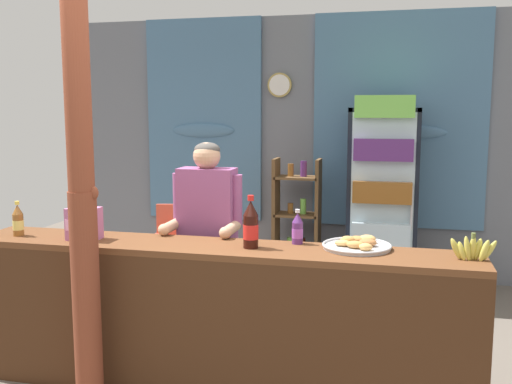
{
  "coord_description": "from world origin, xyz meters",
  "views": [
    {
      "loc": [
        1.06,
        -2.98,
        1.78
      ],
      "look_at": [
        0.1,
        0.96,
        1.2
      ],
      "focal_mm": 40.87,
      "sensor_mm": 36.0,
      "label": 1
    }
  ],
  "objects_px": {
    "timber_post": "(82,201)",
    "drink_fridge": "(383,187)",
    "soda_bottle_grape_soda": "(297,229)",
    "soda_bottle_iced_tea": "(18,221)",
    "plastic_lawn_chair": "(177,244)",
    "soda_bottle_cola": "(251,226)",
    "pastry_tray": "(357,245)",
    "banana_bunch": "(473,249)",
    "shopkeeper": "(207,224)",
    "bottle_shelf_rack": "(297,218)",
    "stall_counter": "(210,308)",
    "snack_box_wafer": "(84,224)"
  },
  "relations": [
    {
      "from": "soda_bottle_cola",
      "to": "banana_bunch",
      "type": "height_order",
      "value": "soda_bottle_cola"
    },
    {
      "from": "timber_post",
      "to": "snack_box_wafer",
      "type": "relative_size",
      "value": 12.66
    },
    {
      "from": "plastic_lawn_chair",
      "to": "soda_bottle_cola",
      "type": "xyz_separation_m",
      "value": [
        1.2,
        -1.8,
        0.59
      ]
    },
    {
      "from": "soda_bottle_cola",
      "to": "plastic_lawn_chair",
      "type": "bearing_deg",
      "value": 123.66
    },
    {
      "from": "stall_counter",
      "to": "plastic_lawn_chair",
      "type": "height_order",
      "value": "stall_counter"
    },
    {
      "from": "stall_counter",
      "to": "bottle_shelf_rack",
      "type": "xyz_separation_m",
      "value": [
        0.1,
        2.56,
        0.1
      ]
    },
    {
      "from": "shopkeeper",
      "to": "soda_bottle_cola",
      "type": "bearing_deg",
      "value": -47.01
    },
    {
      "from": "stall_counter",
      "to": "drink_fridge",
      "type": "distance_m",
      "value": 2.62
    },
    {
      "from": "timber_post",
      "to": "pastry_tray",
      "type": "distance_m",
      "value": 1.65
    },
    {
      "from": "stall_counter",
      "to": "plastic_lawn_chair",
      "type": "distance_m",
      "value": 2.12
    },
    {
      "from": "drink_fridge",
      "to": "bottle_shelf_rack",
      "type": "bearing_deg",
      "value": 168.64
    },
    {
      "from": "pastry_tray",
      "to": "shopkeeper",
      "type": "bearing_deg",
      "value": 162.83
    },
    {
      "from": "banana_bunch",
      "to": "shopkeeper",
      "type": "bearing_deg",
      "value": 165.03
    },
    {
      "from": "timber_post",
      "to": "drink_fridge",
      "type": "height_order",
      "value": "timber_post"
    },
    {
      "from": "shopkeeper",
      "to": "snack_box_wafer",
      "type": "distance_m",
      "value": 0.84
    },
    {
      "from": "soda_bottle_iced_tea",
      "to": "soda_bottle_grape_soda",
      "type": "bearing_deg",
      "value": 6.42
    },
    {
      "from": "plastic_lawn_chair",
      "to": "soda_bottle_grape_soda",
      "type": "relative_size",
      "value": 3.92
    },
    {
      "from": "stall_counter",
      "to": "timber_post",
      "type": "distance_m",
      "value": 1.0
    },
    {
      "from": "soda_bottle_grape_soda",
      "to": "timber_post",
      "type": "bearing_deg",
      "value": -154.81
    },
    {
      "from": "plastic_lawn_chair",
      "to": "banana_bunch",
      "type": "relative_size",
      "value": 3.22
    },
    {
      "from": "snack_box_wafer",
      "to": "soda_bottle_grape_soda",
      "type": "bearing_deg",
      "value": 8.46
    },
    {
      "from": "plastic_lawn_chair",
      "to": "banana_bunch",
      "type": "distance_m",
      "value": 3.09
    },
    {
      "from": "shopkeeper",
      "to": "banana_bunch",
      "type": "distance_m",
      "value": 1.77
    },
    {
      "from": "soda_bottle_cola",
      "to": "pastry_tray",
      "type": "xyz_separation_m",
      "value": [
        0.63,
        0.14,
        -0.11
      ]
    },
    {
      "from": "soda_bottle_iced_tea",
      "to": "stall_counter",
      "type": "bearing_deg",
      "value": -2.54
    },
    {
      "from": "soda_bottle_cola",
      "to": "soda_bottle_grape_soda",
      "type": "relative_size",
      "value": 1.47
    },
    {
      "from": "stall_counter",
      "to": "soda_bottle_iced_tea",
      "type": "height_order",
      "value": "soda_bottle_iced_tea"
    },
    {
      "from": "bottle_shelf_rack",
      "to": "shopkeeper",
      "type": "height_order",
      "value": "shopkeeper"
    },
    {
      "from": "pastry_tray",
      "to": "soda_bottle_grape_soda",
      "type": "bearing_deg",
      "value": 174.14
    },
    {
      "from": "drink_fridge",
      "to": "plastic_lawn_chair",
      "type": "distance_m",
      "value": 2.06
    },
    {
      "from": "plastic_lawn_chair",
      "to": "soda_bottle_iced_tea",
      "type": "relative_size",
      "value": 3.69
    },
    {
      "from": "plastic_lawn_chair",
      "to": "snack_box_wafer",
      "type": "relative_size",
      "value": 4.15
    },
    {
      "from": "bottle_shelf_rack",
      "to": "timber_post",
      "type": "bearing_deg",
      "value": -105.15
    },
    {
      "from": "timber_post",
      "to": "banana_bunch",
      "type": "distance_m",
      "value": 2.23
    },
    {
      "from": "bottle_shelf_rack",
      "to": "snack_box_wafer",
      "type": "height_order",
      "value": "bottle_shelf_rack"
    },
    {
      "from": "soda_bottle_grape_soda",
      "to": "soda_bottle_iced_tea",
      "type": "relative_size",
      "value": 0.94
    },
    {
      "from": "timber_post",
      "to": "shopkeeper",
      "type": "distance_m",
      "value": 1.0
    },
    {
      "from": "stall_counter",
      "to": "soda_bottle_cola",
      "type": "xyz_separation_m",
      "value": [
        0.23,
        0.09,
        0.51
      ]
    },
    {
      "from": "timber_post",
      "to": "snack_box_wafer",
      "type": "bearing_deg",
      "value": 119.74
    },
    {
      "from": "soda_bottle_grape_soda",
      "to": "banana_bunch",
      "type": "height_order",
      "value": "soda_bottle_grape_soda"
    },
    {
      "from": "pastry_tray",
      "to": "plastic_lawn_chair",
      "type": "bearing_deg",
      "value": 137.76
    },
    {
      "from": "shopkeeper",
      "to": "pastry_tray",
      "type": "distance_m",
      "value": 1.12
    },
    {
      "from": "timber_post",
      "to": "drink_fridge",
      "type": "xyz_separation_m",
      "value": [
        1.63,
        2.67,
        -0.22
      ]
    },
    {
      "from": "timber_post",
      "to": "plastic_lawn_chair",
      "type": "height_order",
      "value": "timber_post"
    },
    {
      "from": "soda_bottle_grape_soda",
      "to": "pastry_tray",
      "type": "xyz_separation_m",
      "value": [
        0.37,
        -0.04,
        -0.07
      ]
    },
    {
      "from": "stall_counter",
      "to": "soda_bottle_iced_tea",
      "type": "distance_m",
      "value": 1.44
    },
    {
      "from": "drink_fridge",
      "to": "pastry_tray",
      "type": "relative_size",
      "value": 4.54
    },
    {
      "from": "timber_post",
      "to": "banana_bunch",
      "type": "bearing_deg",
      "value": 9.93
    },
    {
      "from": "stall_counter",
      "to": "banana_bunch",
      "type": "distance_m",
      "value": 1.57
    },
    {
      "from": "drink_fridge",
      "to": "plastic_lawn_chair",
      "type": "relative_size",
      "value": 2.21
    }
  ]
}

